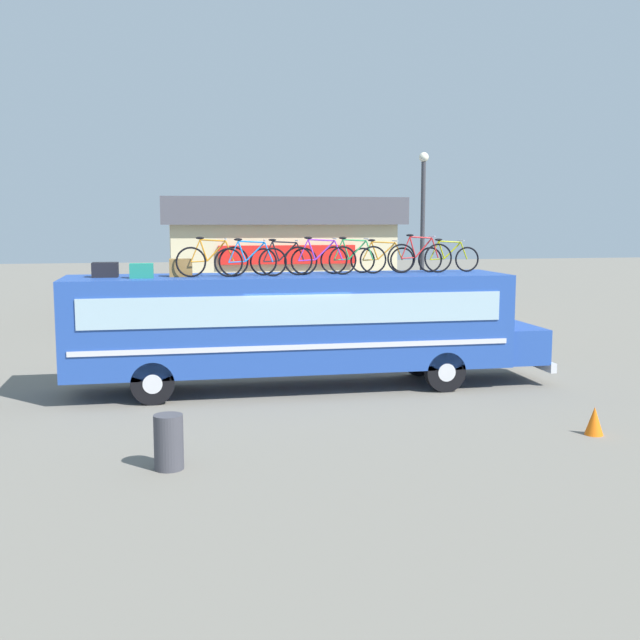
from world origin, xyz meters
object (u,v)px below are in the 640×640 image
rooftop_bicycle_4 (320,259)px  rooftop_bicycle_5 (353,258)px  rooftop_bicycle_1 (212,260)px  trash_bin (169,442)px  rooftop_bicycle_6 (382,259)px  rooftop_bicycle_3 (284,260)px  bus (299,323)px  rooftop_bicycle_7 (420,257)px  street_lamp (422,239)px  luggage_bag_2 (142,271)px  luggage_bag_3 (181,268)px  traffic_cone (594,421)px  luggage_bag_1 (105,270)px  rooftop_bicycle_2 (251,261)px  rooftop_bicycle_8 (448,258)px

rooftop_bicycle_4 → rooftop_bicycle_5: 0.92m
rooftop_bicycle_1 → trash_bin: rooftop_bicycle_1 is taller
rooftop_bicycle_6 → trash_bin: bearing=-131.3°
rooftop_bicycle_1 → rooftop_bicycle_3: (1.74, 0.25, -0.02)m
bus → rooftop_bicycle_7: size_ratio=6.95×
trash_bin → street_lamp: size_ratio=0.15×
rooftop_bicycle_3 → rooftop_bicycle_7: bearing=3.0°
rooftop_bicycle_7 → trash_bin: bearing=-136.8°
luggage_bag_2 → rooftop_bicycle_4: (4.26, 0.17, 0.22)m
rooftop_bicycle_7 → rooftop_bicycle_6: bearing=167.9°
rooftop_bicycle_7 → luggage_bag_3: bearing=-178.8°
luggage_bag_3 → traffic_cone: (7.79, -5.29, -2.76)m
rooftop_bicycle_1 → rooftop_bicycle_7: bearing=4.7°
rooftop_bicycle_3 → street_lamp: street_lamp is taller
luggage_bag_3 → rooftop_bicycle_6: rooftop_bicycle_6 is taller
luggage_bag_1 → rooftop_bicycle_5: rooftop_bicycle_5 is taller
bus → rooftop_bicycle_3: (-0.37, -0.04, 1.56)m
rooftop_bicycle_2 → trash_bin: size_ratio=1.85×
bus → luggage_bag_1: bearing=177.9°
rooftop_bicycle_7 → traffic_cone: (1.81, -5.42, -2.96)m
traffic_cone → rooftop_bicycle_6: bearing=116.0°
rooftop_bicycle_1 → rooftop_bicycle_4: 2.63m
rooftop_bicycle_1 → trash_bin: size_ratio=1.83×
rooftop_bicycle_2 → luggage_bag_1: bearing=170.7°
luggage_bag_1 → trash_bin: 6.65m
luggage_bag_2 → rooftop_bicycle_6: size_ratio=0.32×
trash_bin → rooftop_bicycle_4: bearing=56.8°
rooftop_bicycle_7 → trash_bin: (-6.34, -5.96, -2.77)m
rooftop_bicycle_4 → rooftop_bicycle_7: (2.62, 0.27, 0.02)m
luggage_bag_2 → rooftop_bicycle_3: (3.36, 0.26, 0.20)m
rooftop_bicycle_1 → rooftop_bicycle_7: 5.27m
bus → rooftop_bicycle_6: size_ratio=7.10×
rooftop_bicycle_8 → luggage_bag_1: bearing=-179.1°
bus → rooftop_bicycle_2: (-1.21, -0.38, 1.57)m
rooftop_bicycle_4 → rooftop_bicycle_7: size_ratio=1.05×
rooftop_bicycle_5 → rooftop_bicycle_8: bearing=4.5°
rooftop_bicycle_3 → trash_bin: size_ratio=1.78×
rooftop_bicycle_4 → traffic_cone: size_ratio=3.24×
luggage_bag_1 → street_lamp: street_lamp is taller
luggage_bag_1 → trash_bin: (1.39, -5.98, -2.54)m
luggage_bag_2 → street_lamp: street_lamp is taller
luggage_bag_1 → rooftop_bicycle_7: (7.73, -0.03, 0.23)m
rooftop_bicycle_1 → rooftop_bicycle_4: size_ratio=0.95×
luggage_bag_2 → trash_bin: 6.09m
rooftop_bicycle_2 → street_lamp: 7.68m
rooftop_bicycle_1 → rooftop_bicycle_6: size_ratio=1.02×
rooftop_bicycle_1 → rooftop_bicycle_6: 4.37m
luggage_bag_1 → rooftop_bicycle_3: bearing=-2.9°
rooftop_bicycle_6 → rooftop_bicycle_8: size_ratio=1.02×
bus → street_lamp: size_ratio=1.92×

